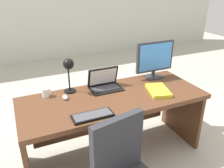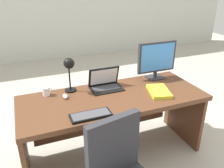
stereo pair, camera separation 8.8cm
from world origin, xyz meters
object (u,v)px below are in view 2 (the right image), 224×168
(monitor, at_px, (157,58))
(mouse, at_px, (65,96))
(desk, at_px, (112,110))
(laptop, at_px, (105,82))
(coffee_mug, at_px, (46,91))
(desk_lamp, at_px, (69,68))
(book, at_px, (159,91))
(keyboard, at_px, (91,115))

(monitor, distance_m, mouse, 1.14)
(desk, height_order, laptop, laptop)
(desk, bearing_deg, coffee_mug, 159.50)
(monitor, xyz_separation_m, desk_lamp, (-1.02, 0.01, 0.02))
(laptop, height_order, mouse, laptop)
(laptop, xyz_separation_m, coffee_mug, (-0.62, 0.05, -0.02))
(book, bearing_deg, monitor, 63.57)
(laptop, distance_m, desk_lamp, 0.42)
(desk_lamp, distance_m, book, 0.95)
(desk, distance_m, laptop, 0.31)
(keyboard, distance_m, mouse, 0.44)
(desk, height_order, mouse, mouse)
(desk_lamp, relative_size, coffee_mug, 3.78)
(desk, relative_size, keyboard, 5.25)
(desk, bearing_deg, keyboard, -135.51)
(monitor, relative_size, book, 1.37)
(mouse, xyz_separation_m, book, (0.93, -0.25, -0.00))
(desk_lamp, relative_size, book, 1.06)
(desk_lamp, bearing_deg, mouse, -125.69)
(monitor, xyz_separation_m, book, (-0.18, -0.36, -0.23))
(coffee_mug, bearing_deg, mouse, -39.18)
(laptop, distance_m, book, 0.58)
(book, bearing_deg, keyboard, -167.91)
(keyboard, height_order, coffee_mug, coffee_mug)
(mouse, bearing_deg, coffee_mug, 140.82)
(monitor, bearing_deg, mouse, -174.18)
(mouse, xyz_separation_m, coffee_mug, (-0.16, 0.13, 0.02))
(desk, height_order, coffee_mug, coffee_mug)
(laptop, xyz_separation_m, keyboard, (-0.32, -0.51, -0.06))
(keyboard, bearing_deg, coffee_mug, 118.37)
(keyboard, bearing_deg, mouse, 107.89)
(keyboard, xyz_separation_m, mouse, (-0.14, 0.42, 0.01))
(laptop, relative_size, desk_lamp, 0.92)
(mouse, bearing_deg, laptop, 10.80)
(coffee_mug, bearing_deg, monitor, -0.88)
(keyboard, bearing_deg, book, 12.09)
(desk_lamp, xyz_separation_m, coffee_mug, (-0.25, 0.01, -0.22))
(desk_lamp, bearing_deg, desk, -30.46)
(desk, xyz_separation_m, monitor, (0.65, 0.21, 0.43))
(desk, distance_m, coffee_mug, 0.70)
(book, bearing_deg, coffee_mug, 160.71)
(keyboard, bearing_deg, desk_lamp, 95.23)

